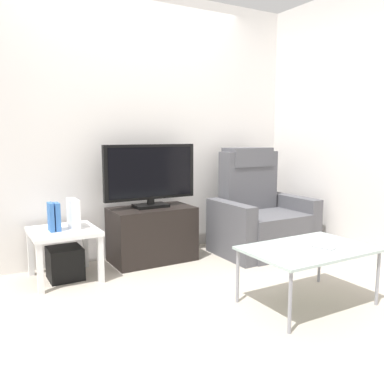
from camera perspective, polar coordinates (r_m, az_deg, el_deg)
name	(u,v)px	position (r m, az deg, el deg)	size (l,w,h in m)	color
ground_plane	(184,291)	(3.25, -1.19, -13.87)	(6.40, 6.40, 0.00)	#B2A899
wall_back	(128,126)	(4.04, -9.05, 9.19)	(6.40, 0.06, 2.60)	silver
wall_side	(353,126)	(4.25, 21.87, 8.65)	(0.06, 4.48, 2.60)	silver
tv_stand	(152,234)	(3.94, -5.67, -5.94)	(0.79, 0.45, 0.52)	black
television	(150,174)	(3.86, -5.91, 2.50)	(0.92, 0.20, 0.60)	black
recliner_armchair	(259,216)	(4.29, 9.53, -3.35)	(0.98, 0.78, 1.08)	#515156
side_table	(64,237)	(3.57, -17.69, -6.10)	(0.54, 0.54, 0.43)	white
subwoofer_box	(65,263)	(3.63, -17.53, -9.59)	(0.27, 0.27, 0.27)	black
book_leftmost	(51,217)	(3.49, -19.36, -3.37)	(0.03, 0.12, 0.24)	#3366B2
book_middle	(57,217)	(3.50, -18.57, -3.34)	(0.04, 0.11, 0.23)	#3366B2
game_console	(73,214)	(3.56, -16.44, -2.95)	(0.07, 0.20, 0.25)	white
coffee_table	(308,251)	(3.02, 16.12, -8.06)	(0.90, 0.60, 0.42)	#B2C6C1
cell_phone	(324,248)	(3.03, 18.14, -7.48)	(0.07, 0.15, 0.01)	#B7B7BC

